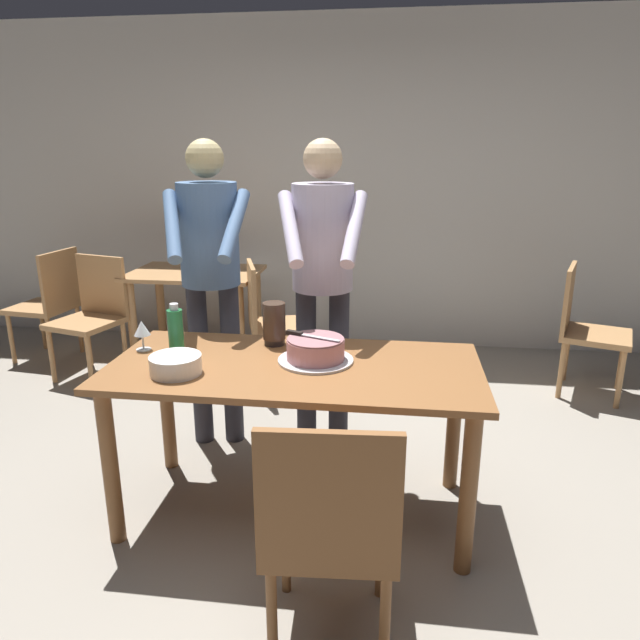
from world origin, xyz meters
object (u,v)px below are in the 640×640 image
(background_chair_0, at_px, (271,319))
(person_cutting_cake, at_px, (323,266))
(background_chair_2, at_px, (92,312))
(background_chair_3, at_px, (585,325))
(main_dining_table, at_px, (295,388))
(person_standing_beside, at_px, (210,262))
(water_bottle, at_px, (176,332))
(background_chair_1, at_px, (50,301))
(plate_stack, at_px, (176,365))
(cake_knife, at_px, (302,334))
(wine_glass_near, at_px, (142,329))
(cake_on_platter, at_px, (316,351))
(chair_near_side, at_px, (330,526))
(background_table, at_px, (196,291))
(hurricane_lamp, at_px, (274,323))

(background_chair_0, bearing_deg, person_cutting_cake, -61.88)
(background_chair_2, distance_m, background_chair_3, 3.56)
(main_dining_table, bearing_deg, person_standing_beside, 132.18)
(water_bottle, xyz_separation_m, person_standing_beside, (-0.02, 0.60, 0.21))
(background_chair_1, height_order, background_chair_3, same)
(main_dining_table, bearing_deg, background_chair_2, 139.78)
(background_chair_3, bearing_deg, plate_stack, -140.55)
(cake_knife, relative_size, wine_glass_near, 1.80)
(cake_on_platter, xyz_separation_m, wine_glass_near, (-0.83, 0.05, 0.05))
(plate_stack, bearing_deg, water_bottle, 109.60)
(plate_stack, bearing_deg, cake_on_platter, 21.19)
(person_standing_beside, xyz_separation_m, chair_near_side, (0.82, -1.40, -0.58))
(background_table, relative_size, background_chair_2, 1.11)
(cake_knife, distance_m, background_chair_3, 2.38)
(water_bottle, distance_m, person_standing_beside, 0.63)
(background_chair_2, bearing_deg, plate_stack, -52.02)
(chair_near_side, distance_m, background_chair_1, 3.64)
(hurricane_lamp, relative_size, background_chair_1, 0.23)
(cake_knife, bearing_deg, chair_near_side, -74.88)
(plate_stack, bearing_deg, hurricane_lamp, 51.68)
(wine_glass_near, distance_m, background_chair_1, 2.36)
(background_chair_2, bearing_deg, background_chair_0, -0.13)
(hurricane_lamp, bearing_deg, background_table, 120.63)
(water_bottle, relative_size, person_cutting_cake, 0.15)
(cake_on_platter, height_order, background_chair_0, background_chair_0)
(background_chair_3, bearing_deg, chair_near_side, -121.69)
(background_table, bearing_deg, chair_near_side, -62.84)
(cake_knife, distance_m, water_bottle, 0.58)
(water_bottle, bearing_deg, background_chair_3, 35.22)
(main_dining_table, xyz_separation_m, chair_near_side, (0.25, -0.77, -0.14))
(person_standing_beside, bearing_deg, person_cutting_cake, -2.77)
(wine_glass_near, distance_m, background_chair_2, 1.82)
(background_chair_1, relative_size, background_chair_2, 1.00)
(background_chair_3, bearing_deg, background_table, 174.70)
(main_dining_table, height_order, background_chair_3, background_chair_3)
(background_chair_2, bearing_deg, background_chair_3, 2.17)
(background_chair_2, bearing_deg, chair_near_side, -48.13)
(cake_knife, xyz_separation_m, background_chair_1, (-2.34, 1.73, -0.37))
(wine_glass_near, bearing_deg, background_chair_3, 32.15)
(cake_knife, bearing_deg, hurricane_lamp, 132.42)
(wine_glass_near, distance_m, water_bottle, 0.20)
(main_dining_table, relative_size, plate_stack, 7.49)
(background_chair_3, bearing_deg, main_dining_table, -136.46)
(background_chair_0, bearing_deg, plate_stack, -91.22)
(person_standing_beside, xyz_separation_m, background_chair_1, (-1.75, 1.18, -0.58))
(cake_on_platter, xyz_separation_m, cake_knife, (-0.07, 0.03, 0.06))
(plate_stack, xyz_separation_m, hurricane_lamp, (0.34, 0.43, 0.07))
(background_chair_1, bearing_deg, water_bottle, -45.06)
(chair_near_side, xyz_separation_m, background_chair_0, (-0.69, 2.29, 0.00))
(plate_stack, distance_m, background_table, 2.21)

